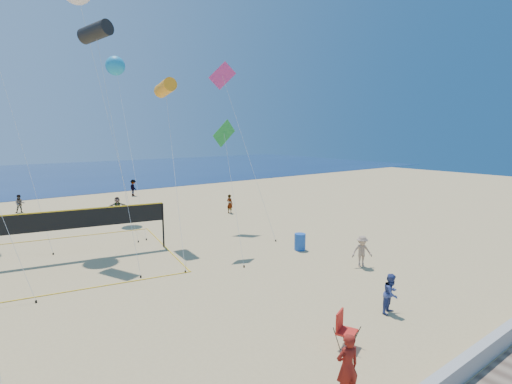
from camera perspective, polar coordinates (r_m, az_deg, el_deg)
ground at (r=12.44m, az=6.77°, el=-23.70°), size 120.00×120.00×0.00m
ocean at (r=70.13m, az=-31.62°, el=1.85°), size 140.00×50.00×0.03m
woman at (r=11.04m, az=12.91°, el=-23.15°), size 0.72×0.58×1.72m
bystander_a at (r=15.93m, az=18.74°, el=-13.57°), size 0.82×0.69×1.50m
bystander_b at (r=20.63m, az=14.90°, el=-8.20°), size 1.17×1.04×1.58m
far_person_1 at (r=33.74m, az=-19.18°, el=-1.96°), size 1.48×0.77×1.52m
far_person_2 at (r=33.01m, az=-3.77°, el=-1.69°), size 0.52×0.65×1.56m
far_person_3 at (r=38.43m, az=-30.68°, el=-1.46°), size 0.82×0.68×1.52m
far_person_4 at (r=43.92m, az=-17.12°, el=0.60°), size 0.72×1.15×1.71m
camp_chair at (r=13.35m, az=12.40°, el=-18.31°), size 0.78×0.89×1.25m
trash_barrel at (r=22.93m, az=6.30°, el=-7.09°), size 0.78×0.78×0.94m
volleyball_net at (r=23.08m, az=-24.91°, el=-4.28°), size 11.51×11.39×2.64m
kite_1 at (r=24.07m, az=-21.95°, el=20.42°), size 1.54×6.50×12.39m
kite_2 at (r=24.81m, az=-12.83°, el=14.29°), size 2.61×6.89×9.74m
kite_4 at (r=21.97m, az=-4.44°, el=7.45°), size 1.80×3.29×7.34m
kite_5 at (r=28.59m, az=-4.52°, el=15.34°), size 1.72×6.47×11.47m
kite_7 at (r=33.37m, az=-19.46°, el=16.63°), size 2.26×8.92×12.32m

